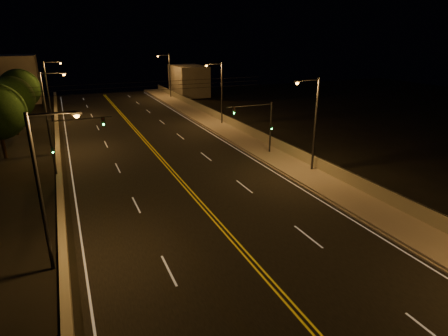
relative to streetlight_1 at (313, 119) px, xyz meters
name	(u,v)px	position (x,y,z in m)	size (l,w,h in m)	color
road	(191,193)	(-11.51, -0.23, -4.96)	(18.00, 120.00, 0.02)	black
sidewalk	(304,173)	(-0.71, -0.23, -4.82)	(3.60, 120.00, 0.30)	gray
curb	(286,176)	(-2.58, -0.23, -4.89)	(0.14, 120.00, 0.15)	gray
parapet_wall	(319,164)	(0.94, -0.23, -4.17)	(0.30, 120.00, 1.00)	gray
jersey_barrier	(61,209)	(-21.12, -0.23, -4.54)	(0.45, 120.00, 0.86)	gray
distant_building_right	(189,81)	(4.99, 49.75, -1.92)	(6.00, 10.00, 6.09)	gray
distant_building_left	(15,79)	(-27.51, 54.34, -0.68)	(8.00, 8.00, 8.57)	gray
parapet_rail	(320,158)	(0.94, -0.23, -3.64)	(0.06, 0.06, 120.00)	black
lane_markings	(192,193)	(-11.51, -0.30, -4.95)	(17.32, 116.00, 0.00)	silver
streetlight_1	(313,119)	(0.00, 0.00, 0.00)	(2.55, 0.28, 8.54)	#2D2D33
streetlight_2	(220,90)	(0.00, 21.08, 0.00)	(2.55, 0.28, 8.54)	#2D2D33
streetlight_3	(168,73)	(0.00, 47.26, 0.00)	(2.55, 0.28, 8.54)	#2D2D33
streetlight_4	(45,182)	(-21.41, -7.03, 0.00)	(2.55, 0.28, 8.54)	#2D2D33
streetlight_5	(48,108)	(-21.41, 15.49, 0.00)	(2.55, 0.28, 8.54)	#2D2D33
streetlight_6	(49,87)	(-21.41, 33.71, 0.00)	(2.55, 0.28, 8.54)	#2D2D33
traffic_signal_right	(262,122)	(-1.57, 6.34, -1.40)	(5.11, 0.31, 5.56)	#2D2D33
traffic_signal_left	(65,142)	(-20.24, 6.34, -1.40)	(5.11, 0.31, 5.56)	#2D2D33
overhead_wires	(157,86)	(-11.51, 9.27, 2.43)	(22.00, 0.03, 0.83)	black
tree_1	(12,98)	(-25.70, 26.52, -0.37)	(5.39, 5.39, 7.30)	black
tree_2	(20,89)	(-25.30, 34.25, -0.19)	(5.59, 5.59, 7.58)	black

